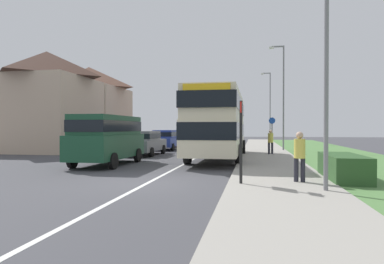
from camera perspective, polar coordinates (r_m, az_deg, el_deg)
The scene contains 18 objects.
ground_plane at distance 11.38m, azimuth -7.19°, elevation -8.36°, with size 120.00×120.00×0.00m, color #424247.
lane_marking_centre at distance 19.10m, azimuth 0.05°, elevation -4.68°, with size 0.14×60.00×0.01m, color silver.
pavement_near_side at distance 16.83m, azimuth 13.09°, elevation -5.23°, with size 3.20×68.00×0.12m, color #9E998E.
grass_verge_seaward at distance 17.57m, azimuth 27.29°, elevation -5.10°, with size 6.00×68.00×0.08m, color #517F42.
roadside_hedge at distance 12.40m, azimuth 23.98°, elevation -5.56°, with size 1.10×2.95×0.90m, color #2D5128.
double_decker_bus at distance 19.44m, azimuth 4.53°, elevation 1.72°, with size 2.80×10.70×3.70m.
parked_van_dark_green at distance 16.91m, azimuth -13.91°, elevation -0.65°, with size 2.11×5.13×2.37m.
parked_car_grey at distance 22.51m, azimuth -7.90°, elevation -1.64°, with size 1.88×4.54×1.59m.
parked_car_blue at distance 27.77m, azimuth -4.40°, elevation -1.18°, with size 1.90×4.12×1.62m.
parked_car_red at distance 32.65m, azimuth -2.03°, elevation -0.94°, with size 1.87×4.22×1.56m.
pedestrian_at_stop at distance 11.06m, azimuth 17.56°, elevation -3.55°, with size 0.34×0.34×1.67m.
pedestrian_walking_away at distance 22.42m, azimuth 13.02°, elevation -1.41°, with size 0.34×0.34×1.67m.
bus_stop_sign at distance 10.31m, azimuth 8.20°, elevation -0.69°, with size 0.09×0.52×2.60m.
cycle_route_sign at distance 24.32m, azimuth 13.24°, elevation -0.19°, with size 0.44×0.08×2.52m.
street_lamp_near at distance 9.97m, azimuth 20.93°, elevation 13.31°, with size 1.14×0.20×6.86m.
street_lamp_mid at distance 26.82m, azimuth 14.85°, elevation 6.59°, with size 1.14×0.20×8.01m.
street_lamp_far at distance 40.94m, azimuth 12.80°, elevation 4.71°, with size 1.14×0.20×8.25m.
house_terrace_far_side at distance 31.23m, azimuth -19.70°, elevation 4.36°, with size 6.37×13.39×7.63m.
Camera 1 is at (3.37, -10.72, 1.78)m, focal length 31.87 mm.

